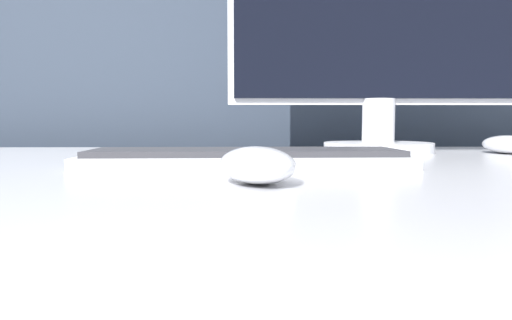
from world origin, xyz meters
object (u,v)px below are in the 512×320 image
at_px(keyboard, 245,158).
at_px(computer_mouse_far, 509,145).
at_px(computer_mouse_near, 257,165).
at_px(monitor, 380,2).

distance_m(keyboard, computer_mouse_far, 0.56).
distance_m(computer_mouse_near, computer_mouse_far, 0.66).
height_order(keyboard, computer_mouse_far, computer_mouse_far).
bearing_deg(computer_mouse_far, monitor, 159.49).
relative_size(computer_mouse_near, monitor, 0.23).
relative_size(computer_mouse_near, computer_mouse_far, 1.01).
distance_m(computer_mouse_near, monitor, 0.61).
bearing_deg(keyboard, computer_mouse_near, -87.77).
distance_m(monitor, computer_mouse_far, 0.37).
bearing_deg(computer_mouse_far, computer_mouse_near, -148.56).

